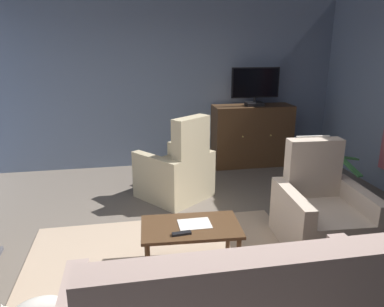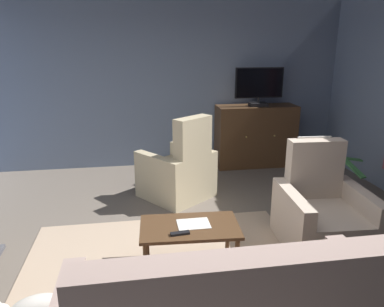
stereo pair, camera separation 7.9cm
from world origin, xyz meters
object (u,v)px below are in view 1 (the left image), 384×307
folded_newspaper (195,224)px  armchair_facing_sofa (177,173)px  tv_cabinet (252,137)px  tv_remote (182,233)px  television (255,86)px  armchair_beside_cabinet (321,214)px  potted_plant_on_hearth_side (331,185)px  coffee_table (191,231)px

folded_newspaper → armchair_facing_sofa: (0.07, 1.69, -0.10)m
tv_cabinet → tv_remote: (-1.71, -3.05, -0.03)m
television → tv_remote: size_ratio=4.77×
armchair_beside_cabinet → armchair_facing_sofa: (-1.34, 1.47, 0.03)m
armchair_facing_sofa → potted_plant_on_hearth_side: 2.14m
television → coffee_table: size_ratio=0.86×
tv_cabinet → armchair_facing_sofa: size_ratio=1.16×
television → potted_plant_on_hearth_side: bearing=-68.5°
folded_newspaper → potted_plant_on_hearth_side: size_ratio=0.29×
television → tv_remote: bearing=-119.8°
tv_cabinet → folded_newspaper: size_ratio=4.53×
coffee_table → tv_remote: 0.20m
tv_remote → armchair_facing_sofa: armchair_facing_sofa is taller
tv_cabinet → folded_newspaper: bearing=-118.5°
tv_cabinet → potted_plant_on_hearth_side: tv_cabinet is taller
coffee_table → potted_plant_on_hearth_side: potted_plant_on_hearth_side is taller
tv_cabinet → armchair_beside_cabinet: 2.67m
tv_remote → armchair_facing_sofa: size_ratio=0.14×
coffee_table → folded_newspaper: 0.08m
tv_remote → potted_plant_on_hearth_side: size_ratio=0.17×
armchair_facing_sofa → armchair_beside_cabinet: bearing=-47.6°
television → folded_newspaper: (-1.56, -2.82, -0.93)m
tv_cabinet → television: (0.00, -0.05, 0.89)m
tv_cabinet → folded_newspaper: tv_cabinet is taller
coffee_table → folded_newspaper: bearing=27.7°
armchair_facing_sofa → coffee_table: bearing=-93.8°
tv_remote → potted_plant_on_hearth_side: 2.75m
armchair_beside_cabinet → potted_plant_on_hearth_side: (0.75, 1.07, -0.15)m
folded_newspaper → armchair_facing_sofa: bearing=87.4°
tv_cabinet → potted_plant_on_hearth_side: size_ratio=1.33×
television → armchair_facing_sofa: television is taller
television → potted_plant_on_hearth_side: (0.61, -1.54, -1.21)m
folded_newspaper → potted_plant_on_hearth_side: potted_plant_on_hearth_side is taller
potted_plant_on_hearth_side → folded_newspaper: bearing=-149.3°
tv_remote → potted_plant_on_hearth_side: (2.32, 1.46, -0.29)m
folded_newspaper → armchair_facing_sofa: size_ratio=0.26×
tv_cabinet → armchair_facing_sofa: bearing=-141.4°
coffee_table → armchair_facing_sofa: 1.71m
tv_remote → armchair_beside_cabinet: bearing=-171.4°
folded_newspaper → armchair_facing_sofa: 1.69m
tv_remote → television: bearing=-125.0°
television → potted_plant_on_hearth_side: 2.05m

